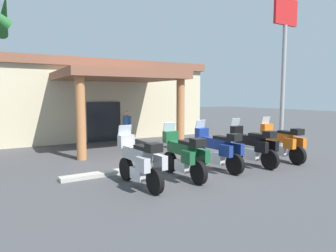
# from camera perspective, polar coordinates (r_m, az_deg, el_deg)

# --- Properties ---
(ground_plane) EXTENTS (80.00, 80.00, 0.00)m
(ground_plane) POSITION_cam_1_polar(r_m,az_deg,el_deg) (10.34, 2.05, -7.97)
(ground_plane) COLOR #424244
(motel_building) EXTENTS (13.25, 11.55, 4.37)m
(motel_building) POSITION_cam_1_polar(r_m,az_deg,el_deg) (19.46, -14.97, 4.95)
(motel_building) COLOR beige
(motel_building) RESTS_ON ground_plane
(motorcycle_silver) EXTENTS (0.72, 2.21, 1.61)m
(motorcycle_silver) POSITION_cam_1_polar(r_m,az_deg,el_deg) (8.22, -5.31, -6.63)
(motorcycle_silver) COLOR black
(motorcycle_silver) RESTS_ON ground_plane
(motorcycle_green) EXTENTS (0.71, 2.21, 1.61)m
(motorcycle_green) POSITION_cam_1_polar(r_m,az_deg,el_deg) (9.05, 2.99, -5.45)
(motorcycle_green) COLOR black
(motorcycle_green) RESTS_ON ground_plane
(motorcycle_blue) EXTENTS (0.73, 2.21, 1.61)m
(motorcycle_blue) POSITION_cam_1_polar(r_m,az_deg,el_deg) (10.12, 9.34, -4.31)
(motorcycle_blue) COLOR black
(motorcycle_blue) RESTS_ON ground_plane
(motorcycle_black) EXTENTS (0.71, 2.21, 1.61)m
(motorcycle_black) POSITION_cam_1_polar(r_m,az_deg,el_deg) (11.07, 15.62, -3.57)
(motorcycle_black) COLOR black
(motorcycle_black) RESTS_ON ground_plane
(motorcycle_orange) EXTENTS (0.74, 2.21, 1.61)m
(motorcycle_orange) POSITION_cam_1_polar(r_m,az_deg,el_deg) (12.18, 20.56, -2.88)
(motorcycle_orange) COLOR black
(motorcycle_orange) RESTS_ON ground_plane
(pedestrian) EXTENTS (0.32, 0.50, 1.73)m
(pedestrian) POSITION_cam_1_polar(r_m,az_deg,el_deg) (14.35, -7.70, -0.04)
(pedestrian) COLOR #3F334C
(pedestrian) RESTS_ON ground_plane
(roadside_sign) EXTENTS (1.40, 0.18, 6.53)m
(roadside_sign) POSITION_cam_1_polar(r_m,az_deg,el_deg) (14.32, 20.99, 13.17)
(roadside_sign) COLOR #99999E
(roadside_sign) RESTS_ON ground_plane
(curb_strip) EXTENTS (9.51, 0.36, 0.12)m
(curb_strip) POSITION_cam_1_polar(r_m,az_deg,el_deg) (11.25, 4.79, -6.54)
(curb_strip) COLOR #ADA89E
(curb_strip) RESTS_ON ground_plane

